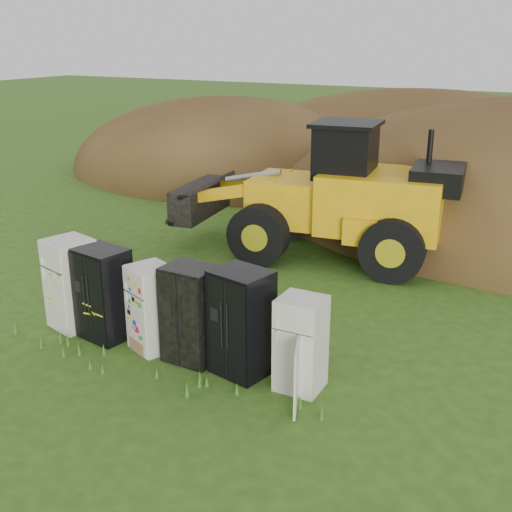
% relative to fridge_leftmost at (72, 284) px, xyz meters
% --- Properties ---
extents(ground, '(120.00, 120.00, 0.00)m').
position_rel_fridge_leftmost_xyz_m(ground, '(2.40, -0.02, -0.89)').
color(ground, '#2F5115').
rests_on(ground, ground).
extents(fridge_leftmost, '(0.96, 0.94, 1.78)m').
position_rel_fridge_leftmost_xyz_m(fridge_leftmost, '(0.00, 0.00, 0.00)').
color(fridge_leftmost, white).
rests_on(fridge_leftmost, ground).
extents(fridge_black_side, '(1.02, 0.86, 1.74)m').
position_rel_fridge_leftmost_xyz_m(fridge_black_side, '(0.85, -0.06, -0.02)').
color(fridge_black_side, black).
rests_on(fridge_black_side, ground).
extents(fridge_sticker, '(0.91, 0.88, 1.59)m').
position_rel_fridge_leftmost_xyz_m(fridge_sticker, '(1.93, -0.04, -0.09)').
color(fridge_sticker, white).
rests_on(fridge_sticker, ground).
extents(fridge_dark_mid, '(0.90, 0.74, 1.73)m').
position_rel_fridge_leftmost_xyz_m(fridge_dark_mid, '(2.77, -0.02, -0.03)').
color(fridge_dark_mid, black).
rests_on(fridge_dark_mid, ground).
extents(fridge_black_right, '(1.05, 0.93, 1.82)m').
position_rel_fridge_leftmost_xyz_m(fridge_black_right, '(3.76, -0.01, 0.02)').
color(fridge_black_right, black).
rests_on(fridge_black_right, ground).
extents(fridge_open_door, '(0.72, 0.66, 1.56)m').
position_rel_fridge_leftmost_xyz_m(fridge_open_door, '(4.85, -0.02, -0.11)').
color(fridge_open_door, white).
rests_on(fridge_open_door, ground).
extents(wheel_loader, '(7.44, 3.79, 3.45)m').
position_rel_fridge_leftmost_xyz_m(wheel_loader, '(2.27, 6.14, 0.83)').
color(wheel_loader, '#FAAA10').
rests_on(wheel_loader, ground).
extents(dirt_mound_left, '(13.92, 10.44, 6.15)m').
position_rel_fridge_leftmost_xyz_m(dirt_mound_left, '(-4.79, 14.00, -0.89)').
color(dirt_mound_left, '#462F16').
rests_on(dirt_mound_left, ground).
extents(dirt_mound_back, '(17.41, 11.60, 6.81)m').
position_rel_fridge_leftmost_xyz_m(dirt_mound_back, '(2.27, 17.33, -0.89)').
color(dirt_mound_back, '#462F16').
rests_on(dirt_mound_back, ground).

